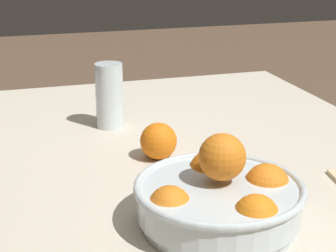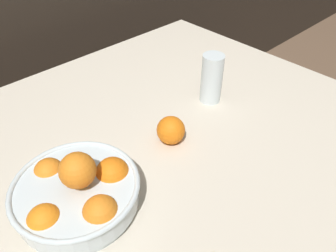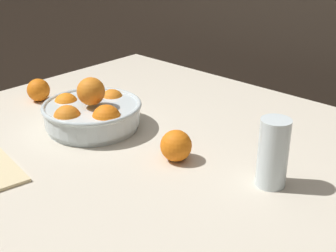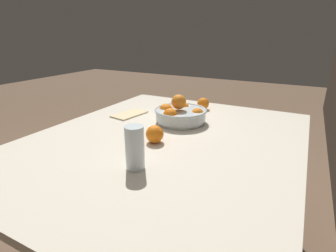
{
  "view_description": "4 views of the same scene",
  "coord_description": "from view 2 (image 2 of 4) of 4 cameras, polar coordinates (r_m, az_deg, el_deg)",
  "views": [
    {
      "loc": [
        -0.99,
        0.28,
        1.2
      ],
      "look_at": [
        0.02,
        -0.02,
        0.83
      ],
      "focal_mm": 60.0,
      "sensor_mm": 36.0,
      "label": 1
    },
    {
      "loc": [
        -0.41,
        -0.5,
        1.35
      ],
      "look_at": [
        0.04,
        -0.03,
        0.82
      ],
      "focal_mm": 35.0,
      "sensor_mm": 36.0,
      "label": 2
    },
    {
      "loc": [
        0.73,
        -0.77,
        1.29
      ],
      "look_at": [
        0.04,
        -0.03,
        0.84
      ],
      "focal_mm": 50.0,
      "sensor_mm": 36.0,
      "label": 3
    },
    {
      "loc": [
        0.96,
        0.53,
        1.2
      ],
      "look_at": [
        0.02,
        0.03,
        0.82
      ],
      "focal_mm": 28.0,
      "sensor_mm": 36.0,
      "label": 4
    }
  ],
  "objects": [
    {
      "name": "dining_table",
      "position": [
        0.93,
        -2.87,
        -6.73
      ],
      "size": [
        1.41,
        1.16,
        0.75
      ],
      "color": "beige",
      "rests_on": "ground_plane"
    },
    {
      "name": "fruit_bowl",
      "position": [
        0.74,
        -15.37,
        -11.14
      ],
      "size": [
        0.28,
        0.28,
        0.15
      ],
      "color": "silver",
      "rests_on": "dining_table"
    },
    {
      "name": "orange_loose_front",
      "position": [
        0.88,
        0.5,
        -0.73
      ],
      "size": [
        0.08,
        0.08,
        0.08
      ],
      "primitive_type": "sphere",
      "color": "orange",
      "rests_on": "dining_table"
    },
    {
      "name": "juice_glass",
      "position": [
        1.03,
        7.58,
        7.72
      ],
      "size": [
        0.07,
        0.07,
        0.16
      ],
      "color": "#F4A314",
      "rests_on": "dining_table"
    }
  ]
}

